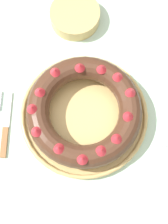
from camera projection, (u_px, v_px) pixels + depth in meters
ground_plane at (82, 155)px, 1.61m from camera, size 8.00×8.00×0.00m
dining_table at (81, 124)px, 0.98m from camera, size 1.28×1.02×0.75m
serving_dish at (84, 116)px, 0.88m from camera, size 0.36×0.36×0.02m
bundt_cake at (84, 112)px, 0.84m from camera, size 0.31×0.31×0.08m
cake_knife at (6, 129)px, 0.88m from camera, size 0.02×0.19×0.01m
side_bowl at (75, 16)px, 0.96m from camera, size 0.15×0.15×0.04m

